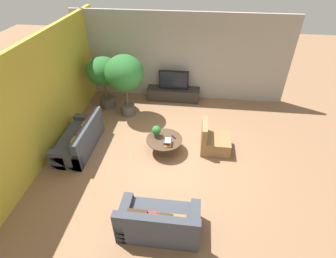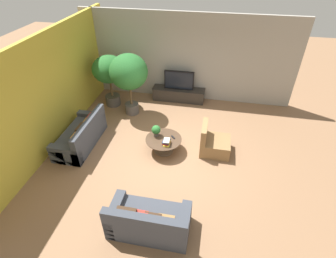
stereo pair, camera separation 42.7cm
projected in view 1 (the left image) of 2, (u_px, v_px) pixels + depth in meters
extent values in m
plane|color=#8C6647|center=(169.00, 152.00, 7.33)|extent=(24.00, 24.00, 0.00)
cube|color=#A39E93|center=(180.00, 57.00, 9.05)|extent=(7.40, 0.12, 3.00)
cube|color=gold|center=(48.00, 94.00, 6.91)|extent=(0.12, 7.40, 3.00)
cube|color=#2D2823|center=(173.00, 94.00, 9.56)|extent=(1.85, 0.48, 0.45)
cube|color=#2D2823|center=(174.00, 89.00, 9.44)|extent=(1.88, 0.50, 0.02)
cube|color=black|center=(174.00, 80.00, 9.23)|extent=(1.05, 0.08, 0.68)
cube|color=black|center=(174.00, 80.00, 9.20)|extent=(0.96, 0.00, 0.61)
cube|color=black|center=(174.00, 88.00, 9.42)|extent=(0.31, 0.13, 0.02)
cylinder|color=#756656|center=(164.00, 150.00, 7.38)|extent=(0.55, 0.55, 0.02)
cylinder|color=#756656|center=(164.00, 145.00, 7.27)|extent=(0.10, 0.10, 0.38)
cylinder|color=#4C3828|center=(164.00, 139.00, 7.15)|extent=(0.99, 0.99, 0.02)
cube|color=#3D424C|center=(79.00, 142.00, 7.36)|extent=(0.84, 1.85, 0.42)
cube|color=#3D424C|center=(88.00, 131.00, 7.08)|extent=(0.16, 1.85, 0.42)
cube|color=#3D424C|center=(89.00, 123.00, 7.98)|extent=(0.84, 0.20, 0.54)
cube|color=#3D424C|center=(66.00, 160.00, 6.66)|extent=(0.84, 0.20, 0.54)
cube|color=#B23328|center=(89.00, 122.00, 7.51)|extent=(0.13, 0.32, 0.29)
cube|color=orange|center=(85.00, 129.00, 7.25)|extent=(0.13, 0.32, 0.29)
cube|color=#422D1E|center=(80.00, 135.00, 6.99)|extent=(0.13, 0.37, 0.34)
cube|color=orange|center=(76.00, 143.00, 6.76)|extent=(0.12, 0.31, 0.28)
cube|color=#3D424C|center=(159.00, 223.00, 5.27)|extent=(1.61, 0.84, 0.42)
cube|color=#3D424C|center=(156.00, 225.00, 4.75)|extent=(1.61, 0.16, 0.42)
cube|color=#3D424C|center=(195.00, 224.00, 5.17)|extent=(0.20, 0.84, 0.54)
cube|color=#3D424C|center=(125.00, 217.00, 5.30)|extent=(0.20, 0.84, 0.54)
cube|color=olive|center=(178.00, 222.00, 4.88)|extent=(0.31, 0.16, 0.30)
cube|color=#422D1E|center=(164.00, 220.00, 4.90)|extent=(0.32, 0.13, 0.29)
cube|color=#B23328|center=(151.00, 219.00, 4.93)|extent=(0.33, 0.15, 0.30)
cube|color=#422D1E|center=(138.00, 217.00, 4.94)|extent=(0.38, 0.14, 0.35)
cube|color=olive|center=(215.00, 144.00, 7.31)|extent=(0.80, 0.76, 0.40)
cube|color=olive|center=(205.00, 130.00, 7.09)|extent=(0.14, 0.76, 0.46)
cylinder|color=#514C47|center=(108.00, 102.00, 9.20)|extent=(0.51, 0.51, 0.35)
cylinder|color=brown|center=(106.00, 91.00, 8.94)|extent=(0.08, 0.08, 0.54)
ellipsoid|color=#286B2D|center=(103.00, 71.00, 8.51)|extent=(1.10, 1.10, 0.90)
cylinder|color=#514C47|center=(128.00, 110.00, 8.80)|extent=(0.45, 0.45, 0.35)
cylinder|color=brown|center=(127.00, 97.00, 8.52)|extent=(0.08, 0.08, 0.59)
ellipsoid|color=#286B2D|center=(124.00, 73.00, 8.02)|extent=(1.20, 1.20, 1.12)
cylinder|color=#514C47|center=(156.00, 135.00, 7.23)|extent=(0.15, 0.15, 0.09)
sphere|color=#286B2D|center=(156.00, 130.00, 7.14)|extent=(0.25, 0.25, 0.25)
cube|color=gold|center=(168.00, 144.00, 6.96)|extent=(0.17, 0.27, 0.02)
cube|color=#A32823|center=(168.00, 142.00, 6.96)|extent=(0.19, 0.25, 0.04)
cube|color=#2D4C84|center=(168.00, 141.00, 6.94)|extent=(0.18, 0.22, 0.03)
cube|color=#232326|center=(169.00, 141.00, 6.91)|extent=(0.16, 0.24, 0.02)
cube|color=beige|center=(168.00, 140.00, 6.89)|extent=(0.17, 0.24, 0.02)
cube|color=black|center=(174.00, 137.00, 7.20)|extent=(0.14, 0.14, 0.02)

